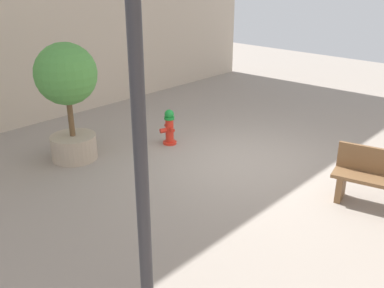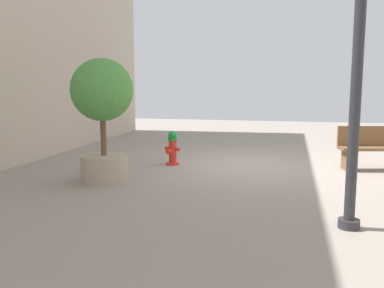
{
  "view_description": "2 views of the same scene",
  "coord_description": "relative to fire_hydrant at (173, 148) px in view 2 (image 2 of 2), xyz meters",
  "views": [
    {
      "loc": [
        -4.59,
        6.46,
        3.63
      ],
      "look_at": [
        0.54,
        0.93,
        0.52
      ],
      "focal_mm": 40.18,
      "sensor_mm": 36.0,
      "label": 1
    },
    {
      "loc": [
        -0.87,
        9.73,
        1.9
      ],
      "look_at": [
        1.08,
        1.39,
        0.66
      ],
      "focal_mm": 39.86,
      "sensor_mm": 36.0,
      "label": 2
    }
  ],
  "objects": [
    {
      "name": "ground_plane",
      "position": [
        -1.79,
        -0.33,
        -0.39
      ],
      "size": [
        23.4,
        23.4,
        0.0
      ],
      "primitive_type": "plane",
      "color": "gray"
    },
    {
      "name": "fire_hydrant",
      "position": [
        0.0,
        0.0,
        0.0
      ],
      "size": [
        0.4,
        0.38,
        0.79
      ],
      "color": "red",
      "rests_on": "ground_plane"
    },
    {
      "name": "bench_near",
      "position": [
        -4.45,
        -0.45,
        0.1
      ],
      "size": [
        1.59,
        0.77,
        0.95
      ],
      "color": "brown",
      "rests_on": "ground_plane"
    },
    {
      "name": "planter_tree",
      "position": [
        0.85,
        1.87,
        1.06
      ],
      "size": [
        1.19,
        1.19,
        2.35
      ],
      "color": "tan",
      "rests_on": "ground_plane"
    },
    {
      "name": "street_lamp",
      "position": [
        -3.44,
        3.7,
        2.03
      ],
      "size": [
        0.36,
        0.36,
        3.9
      ],
      "color": "#2D2D33",
      "rests_on": "ground_plane"
    }
  ]
}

